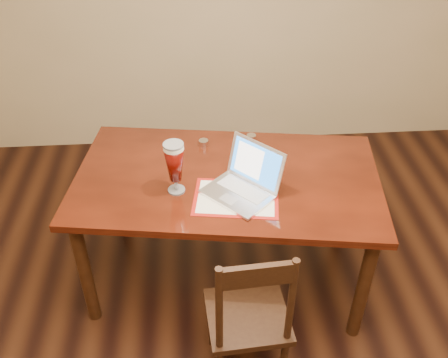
{
  "coord_description": "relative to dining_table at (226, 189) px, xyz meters",
  "views": [
    {
      "loc": [
        -0.36,
        -1.54,
        2.58
      ],
      "look_at": [
        -0.19,
        0.74,
        0.85
      ],
      "focal_mm": 40.0,
      "sensor_mm": 36.0,
      "label": 1
    }
  ],
  "objects": [
    {
      "name": "dining_chair",
      "position": [
        0.06,
        -0.72,
        -0.28
      ],
      "size": [
        0.45,
        0.43,
        0.99
      ],
      "rotation": [
        0.0,
        0.0,
        0.07
      ],
      "color": "black",
      "rests_on": "ground"
    },
    {
      "name": "dining_table",
      "position": [
        0.0,
        0.0,
        0.0
      ],
      "size": [
        1.9,
        1.25,
        1.15
      ],
      "rotation": [
        0.0,
        0.0,
        -0.15
      ],
      "color": "#4F170A",
      "rests_on": "ground"
    },
    {
      "name": "room_shell",
      "position": [
        0.18,
        -0.78,
        1.02
      ],
      "size": [
        4.51,
        5.01,
        2.71
      ],
      "color": "tan",
      "rests_on": "ground"
    }
  ]
}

